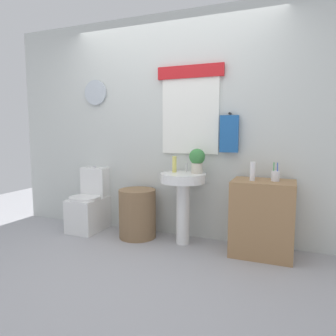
{
  "coord_description": "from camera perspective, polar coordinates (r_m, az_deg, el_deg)",
  "views": [
    {
      "loc": [
        1.34,
        -2.34,
        1.26
      ],
      "look_at": [
        0.08,
        0.8,
        0.85
      ],
      "focal_mm": 33.23,
      "sensor_mm": 36.0,
      "label": 1
    }
  ],
  "objects": [
    {
      "name": "potted_plant",
      "position": [
        3.4,
        5.35,
        1.57
      ],
      "size": [
        0.17,
        0.17,
        0.27
      ],
      "color": "beige",
      "rests_on": "pedestal_sink"
    },
    {
      "name": "soap_bottle",
      "position": [
        3.48,
        1.19,
        0.69
      ],
      "size": [
        0.05,
        0.05,
        0.18
      ],
      "primitive_type": "cylinder",
      "color": "#DBD166",
      "rests_on": "pedestal_sink"
    },
    {
      "name": "faucet",
      "position": [
        3.51,
        3.42,
        0.07
      ],
      "size": [
        0.03,
        0.03,
        0.1
      ],
      "primitive_type": "cylinder",
      "color": "silver",
      "rests_on": "pedestal_sink"
    },
    {
      "name": "back_wall",
      "position": [
        3.73,
        0.92,
        7.58
      ],
      "size": [
        4.4,
        0.18,
        2.6
      ],
      "color": "silver",
      "rests_on": "ground_plane"
    },
    {
      "name": "toilet",
      "position": [
        4.11,
        -14.17,
        -6.76
      ],
      "size": [
        0.38,
        0.51,
        0.8
      ],
      "color": "white",
      "rests_on": "ground_plane"
    },
    {
      "name": "pedestal_sink",
      "position": [
        3.44,
        2.76,
        -4.34
      ],
      "size": [
        0.5,
        0.5,
        0.79
      ],
      "color": "white",
      "rests_on": "ground_plane"
    },
    {
      "name": "lotion_bottle",
      "position": [
        3.19,
        15.25,
        -0.59
      ],
      "size": [
        0.05,
        0.05,
        0.19
      ],
      "primitive_type": "cylinder",
      "color": "white",
      "rests_on": "wooden_cabinet"
    },
    {
      "name": "wooden_cabinet",
      "position": [
        3.31,
        16.92,
        -8.77
      ],
      "size": [
        0.61,
        0.44,
        0.76
      ],
      "primitive_type": "cube",
      "color": "#9E754C",
      "rests_on": "ground_plane"
    },
    {
      "name": "ground_plane",
      "position": [
        2.97,
        -7.58,
        -18.24
      ],
      "size": [
        8.0,
        8.0,
        0.0
      ],
      "primitive_type": "plane",
      "color": "#A3A3A8"
    },
    {
      "name": "laundry_hamper",
      "position": [
        3.73,
        -5.63,
        -8.29
      ],
      "size": [
        0.43,
        0.43,
        0.57
      ],
      "primitive_type": "cylinder",
      "color": "#846647",
      "rests_on": "ground_plane"
    },
    {
      "name": "toothbrush_cup",
      "position": [
        3.24,
        19.1,
        -1.36
      ],
      "size": [
        0.08,
        0.08,
        0.19
      ],
      "color": "silver",
      "rests_on": "wooden_cabinet"
    }
  ]
}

